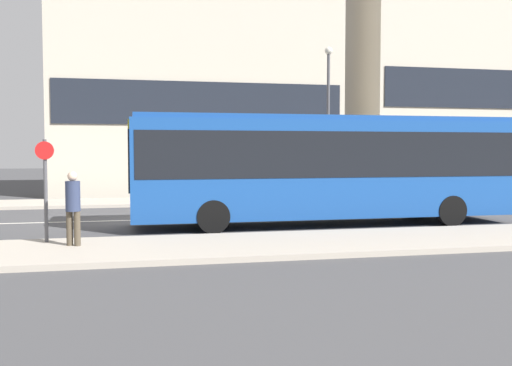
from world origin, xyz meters
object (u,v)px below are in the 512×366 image
Objects in this scene: city_bus at (325,163)px; pedestrian_near_stop at (73,203)px; parked_car_0 at (467,190)px; street_lamp at (328,107)px; bus_stop_sign at (45,182)px.

pedestrian_near_stop is at bearing -158.08° from city_bus.
parked_car_0 is at bearing 30.91° from city_bus.
pedestrian_near_stop is 0.25× the size of street_lamp.
city_bus is 1.75× the size of street_lamp.
city_bus is at bearing -110.31° from street_lamp.
bus_stop_sign reaches higher than pedestrian_near_stop.
city_bus is at bearing 50.17° from pedestrian_near_stop.
street_lamp reaches higher than bus_stop_sign.
street_lamp is (2.87, 7.76, 2.41)m from city_bus.
bus_stop_sign is at bearing -164.22° from city_bus.
street_lamp is at bearing 43.52° from bus_stop_sign.
street_lamp is at bearing 161.68° from parked_car_0.
street_lamp is at bearing 67.38° from city_bus.
parked_car_0 is 2.24× the size of pedestrian_near_stop.
parked_car_0 is (8.83, 5.78, -1.37)m from city_bus.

